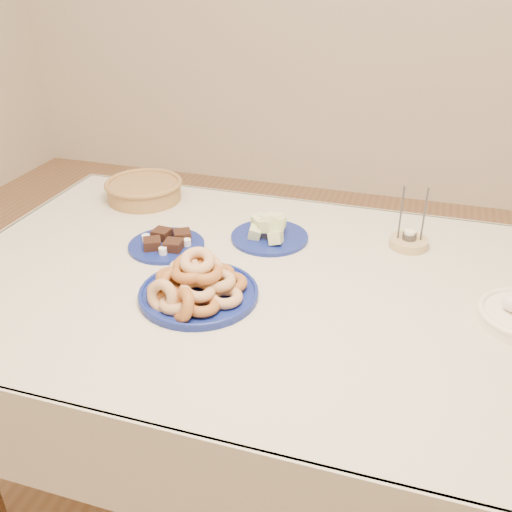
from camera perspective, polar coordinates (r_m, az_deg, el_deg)
name	(u,v)px	position (r m, az deg, el deg)	size (l,w,h in m)	color
ground	(261,476)	(1.99, 0.46, -21.18)	(5.00, 5.00, 0.00)	#956846
dining_table	(261,314)	(1.56, 0.55, -5.79)	(1.71, 1.11, 0.75)	brown
donut_platter	(197,286)	(1.42, -5.96, -2.97)	(0.40, 0.40, 0.14)	navy
melon_plate	(270,232)	(1.69, 1.41, 2.43)	(0.29, 0.29, 0.08)	navy
brownie_plate	(167,243)	(1.68, -8.91, 1.26)	(0.28, 0.28, 0.04)	navy
wicker_basket	(144,189)	(2.00, -11.13, 6.55)	(0.35, 0.35, 0.07)	brown
candle_holder	(409,241)	(1.71, 15.02, 1.42)	(0.12, 0.12, 0.19)	tan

